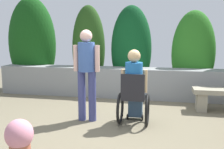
% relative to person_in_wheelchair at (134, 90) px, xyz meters
% --- Properties ---
extents(ground_plane, '(13.37, 13.37, 0.00)m').
position_rel_person_in_wheelchair_xyz_m(ground_plane, '(-0.40, -0.16, -0.62)').
color(ground_plane, '#68604B').
extents(stone_retaining_wall, '(6.77, 0.57, 0.75)m').
position_rel_person_in_wheelchair_xyz_m(stone_retaining_wall, '(-0.40, 1.97, -0.25)').
color(stone_retaining_wall, gray).
rests_on(stone_retaining_wall, ground).
extents(hedge_backdrop, '(7.14, 1.00, 2.91)m').
position_rel_person_in_wheelchair_xyz_m(hedge_backdrop, '(-0.54, 2.52, 0.65)').
color(hedge_backdrop, '#144614').
rests_on(hedge_backdrop, ground).
extents(person_in_wheelchair, '(0.53, 0.66, 1.33)m').
position_rel_person_in_wheelchair_xyz_m(person_in_wheelchair, '(0.00, 0.00, 0.00)').
color(person_in_wheelchair, black).
rests_on(person_in_wheelchair, ground).
extents(person_standing_companion, '(0.49, 0.30, 1.67)m').
position_rel_person_in_wheelchair_xyz_m(person_standing_companion, '(-0.87, 0.02, 0.34)').
color(person_standing_companion, '#3B407A').
rests_on(person_standing_companion, ground).
extents(flower_pot_terracotta_by_wall, '(0.34, 0.34, 0.57)m').
position_rel_person_in_wheelchair_xyz_m(flower_pot_terracotta_by_wall, '(-1.19, -1.73, -0.30)').
color(flower_pot_terracotta_by_wall, '#A8583F').
rests_on(flower_pot_terracotta_by_wall, ground).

